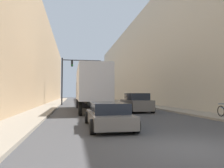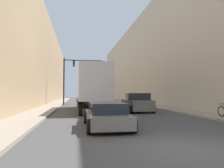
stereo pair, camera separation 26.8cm
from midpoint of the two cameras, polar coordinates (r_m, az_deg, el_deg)
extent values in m
plane|color=#424244|center=(7.18, 19.07, -15.86)|extent=(200.00, 200.00, 0.00)
cube|color=gray|center=(37.43, 4.86, -4.96)|extent=(2.28, 80.00, 0.15)
cube|color=gray|center=(36.25, -15.01, -4.96)|extent=(2.28, 80.00, 0.15)
cube|color=#BCB29E|center=(39.14, 10.72, 6.28)|extent=(6.00, 80.00, 15.27)
cube|color=tan|center=(37.16, -21.30, 5.72)|extent=(6.00, 80.00, 13.79)
cube|color=silver|center=(20.52, -5.85, -0.04)|extent=(2.54, 9.91, 2.91)
cube|color=black|center=(20.51, -5.87, -4.53)|extent=(1.27, 9.91, 0.24)
cube|color=black|center=(26.57, -6.87, -2.85)|extent=(2.54, 2.26, 3.02)
cylinder|color=black|center=(16.73, -8.73, -6.51)|extent=(0.25, 1.00, 1.00)
cylinder|color=black|center=(16.94, -1.08, -6.49)|extent=(0.25, 1.00, 1.00)
cylinder|color=black|center=(17.93, -8.84, -6.24)|extent=(0.25, 1.00, 1.00)
cylinder|color=black|center=(18.12, -1.69, -6.23)|extent=(0.25, 1.00, 1.00)
cylinder|color=black|center=(26.55, -9.31, -5.02)|extent=(0.25, 1.00, 1.00)
cylinder|color=black|center=(26.69, -4.47, -5.03)|extent=(0.25, 1.00, 1.00)
cube|color=slate|center=(10.93, -1.77, -8.89)|extent=(1.82, 4.72, 0.57)
cube|color=#1E232D|center=(10.65, -1.57, -6.20)|extent=(1.60, 2.60, 0.49)
cylinder|color=black|center=(12.50, -7.10, -8.71)|extent=(0.25, 0.64, 0.64)
cylinder|color=black|center=(12.73, 1.22, -8.62)|extent=(0.25, 0.64, 0.64)
cylinder|color=black|center=(9.11, -5.88, -11.04)|extent=(0.25, 0.64, 0.64)
cylinder|color=black|center=(9.43, 5.44, -10.75)|extent=(0.25, 0.64, 0.64)
cube|color=slate|center=(20.39, 5.88, -5.39)|extent=(1.92, 4.75, 0.91)
cube|color=#1E232D|center=(20.14, 6.06, -3.26)|extent=(1.69, 2.61, 0.61)
cylinder|color=black|center=(21.79, 2.21, -6.00)|extent=(0.25, 0.70, 0.70)
cylinder|color=black|center=(22.29, 7.06, -5.90)|extent=(0.25, 0.70, 0.70)
cylinder|color=black|center=(18.44, 4.55, -6.62)|extent=(0.25, 0.70, 0.70)
cylinder|color=black|center=(19.02, 10.19, -6.46)|extent=(0.25, 0.70, 0.70)
cylinder|color=black|center=(33.05, -13.16, 0.69)|extent=(0.20, 0.20, 6.98)
cube|color=black|center=(33.36, -8.13, 6.13)|extent=(5.76, 0.12, 0.12)
cube|color=black|center=(33.27, -10.62, 5.29)|extent=(0.30, 0.24, 0.90)
sphere|color=green|center=(33.09, -10.63, 4.84)|extent=(0.18, 0.18, 0.18)
cube|color=black|center=(33.29, -8.13, 5.26)|extent=(0.30, 0.24, 0.90)
sphere|color=gold|center=(33.11, -8.13, 4.82)|extent=(0.18, 0.18, 0.18)
cube|color=black|center=(33.37, -5.65, 5.23)|extent=(0.30, 0.24, 0.90)
sphere|color=gold|center=(33.20, -5.63, 4.78)|extent=(0.18, 0.18, 0.18)
torus|color=black|center=(16.25, 26.15, -6.37)|extent=(0.06, 0.72, 0.72)
cube|color=#1E4C8C|center=(16.18, 26.22, -4.68)|extent=(0.44, 0.04, 0.04)
camera|label=1|loc=(0.13, -90.46, 0.02)|focal=35.00mm
camera|label=2|loc=(0.13, 89.54, -0.02)|focal=35.00mm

